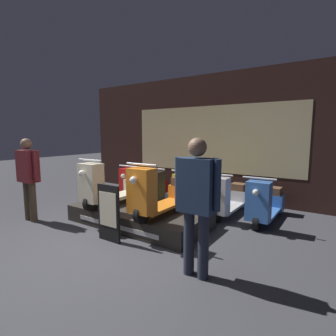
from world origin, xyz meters
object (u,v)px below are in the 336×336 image
(scooter_backrow_3, at_px, (228,198))
(person_right_browsing, at_px, (197,197))
(scooter_backrow_1, at_px, (168,189))
(scooter_backrow_4, at_px, (266,203))
(scooter_display_right, at_px, (162,194))
(scooter_display_left, at_px, (113,186))
(person_left_browsing, at_px, (28,173))
(scooter_backrow_2, at_px, (196,193))
(price_sign_board, at_px, (109,213))
(scooter_backrow_0, at_px, (143,186))

(scooter_backrow_3, distance_m, person_right_browsing, 2.64)
(scooter_backrow_1, bearing_deg, scooter_backrow_4, 0.00)
(scooter_display_right, relative_size, scooter_backrow_3, 1.00)
(scooter_display_left, relative_size, person_left_browsing, 1.01)
(scooter_display_left, xyz_separation_m, scooter_backrow_2, (1.01, 1.55, -0.30))
(scooter_backrow_1, distance_m, scooter_backrow_3, 1.52)
(scooter_backrow_4, bearing_deg, scooter_display_left, -148.60)
(scooter_backrow_4, bearing_deg, price_sign_board, -127.61)
(scooter_backrow_3, distance_m, price_sign_board, 2.59)
(scooter_backrow_0, xyz_separation_m, scooter_backrow_3, (2.28, 0.00, 0.00))
(scooter_backrow_2, height_order, scooter_backrow_3, same)
(scooter_backrow_0, distance_m, person_left_browsing, 2.69)
(scooter_display_right, height_order, scooter_backrow_2, scooter_display_right)
(scooter_backrow_1, xyz_separation_m, scooter_backrow_4, (2.28, 0.00, 0.00))
(scooter_display_right, distance_m, person_left_browsing, 2.67)
(scooter_backrow_0, height_order, price_sign_board, scooter_backrow_0)
(scooter_backrow_1, bearing_deg, scooter_display_left, -99.27)
(price_sign_board, bearing_deg, scooter_backrow_1, 101.17)
(scooter_backrow_0, xyz_separation_m, price_sign_board, (1.23, -2.36, 0.10))
(scooter_backrow_0, xyz_separation_m, person_right_browsing, (2.84, -2.50, 0.61))
(scooter_backrow_3, xyz_separation_m, person_right_browsing, (0.56, -2.50, 0.61))
(scooter_display_left, xyz_separation_m, scooter_backrow_1, (0.25, 1.55, -0.30))
(scooter_display_left, bearing_deg, scooter_display_right, 0.00)
(price_sign_board, bearing_deg, scooter_display_left, 131.51)
(scooter_backrow_1, distance_m, price_sign_board, 2.41)
(person_right_browsing, distance_m, price_sign_board, 1.70)
(scooter_backrow_4, xyz_separation_m, person_right_browsing, (-0.20, -2.50, 0.61))
(price_sign_board, bearing_deg, scooter_backrow_3, 65.88)
(person_left_browsing, height_order, price_sign_board, person_left_browsing)
(scooter_backrow_3, bearing_deg, scooter_backrow_4, 0.00)
(scooter_display_right, distance_m, price_sign_board, 0.95)
(scooter_display_right, distance_m, scooter_backrow_2, 1.58)
(scooter_display_left, relative_size, scooter_backrow_2, 1.00)
(scooter_display_right, bearing_deg, scooter_backrow_0, 137.36)
(scooter_display_right, bearing_deg, price_sign_board, -119.21)
(scooter_backrow_3, bearing_deg, scooter_backrow_0, 180.00)
(scooter_display_right, height_order, scooter_backrow_1, scooter_display_right)
(scooter_backrow_2, distance_m, scooter_backrow_4, 1.52)
(person_right_browsing, bearing_deg, scooter_display_right, 140.62)
(scooter_display_left, relative_size, price_sign_board, 1.79)
(scooter_backrow_4, bearing_deg, scooter_display_right, -131.39)
(person_left_browsing, bearing_deg, scooter_backrow_3, 39.07)
(scooter_backrow_2, bearing_deg, scooter_display_left, -123.22)
(scooter_backrow_0, relative_size, scooter_backrow_2, 1.00)
(person_left_browsing, height_order, person_right_browsing, person_right_browsing)
(scooter_backrow_2, height_order, person_right_browsing, person_right_browsing)
(scooter_display_left, distance_m, person_right_browsing, 2.54)
(scooter_display_right, height_order, scooter_backrow_0, scooter_display_right)
(scooter_backrow_0, xyz_separation_m, person_left_browsing, (-0.80, -2.50, 0.58))
(scooter_display_right, bearing_deg, scooter_backrow_4, 48.61)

